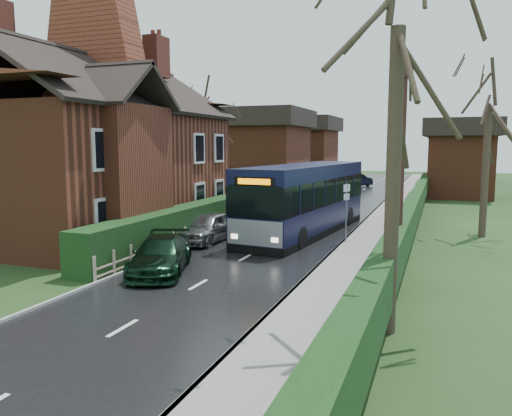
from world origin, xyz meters
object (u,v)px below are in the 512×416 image
at_px(bus, 305,200).
at_px(brick_house, 100,145).
at_px(car_silver, 208,227).
at_px(telegraph_pole, 401,171).
at_px(bus_stop_sign, 346,205).
at_px(car_green, 161,255).

bearing_deg(bus, brick_house, -154.50).
bearing_deg(car_silver, telegraph_pole, -20.35).
distance_m(bus_stop_sign, telegraph_pole, 5.93).
xyz_separation_m(brick_house, bus, (9.53, 3.32, -2.68)).
distance_m(brick_house, telegraph_pole, 15.05).
xyz_separation_m(brick_house, car_silver, (5.93, -0.29, -3.70)).
bearing_deg(bus, car_green, -100.28).
distance_m(brick_house, bus, 10.44).
xyz_separation_m(car_green, bus_stop_sign, (5.12, 7.04, 1.17)).
height_order(brick_house, bus, brick_house).
relative_size(brick_house, bus_stop_sign, 5.38).
bearing_deg(bus_stop_sign, telegraph_pole, -38.40).
bearing_deg(bus, bus_stop_sign, -34.73).
height_order(brick_house, telegraph_pole, brick_house).
relative_size(bus, car_green, 2.71).
xyz_separation_m(brick_house, bus_stop_sign, (11.93, 1.22, -2.59)).
bearing_deg(telegraph_pole, car_green, 173.20).
distance_m(brick_house, car_green, 9.71).
bearing_deg(car_green, telegraph_pole, -5.16).
height_order(bus, telegraph_pole, telegraph_pole).
relative_size(bus, car_silver, 2.88).
relative_size(brick_house, telegraph_pole, 2.08).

